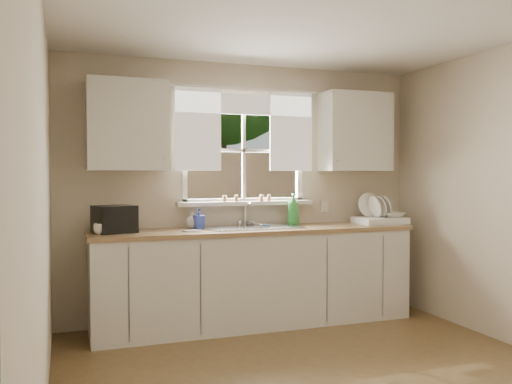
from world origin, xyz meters
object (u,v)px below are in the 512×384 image
object	(u,v)px
dish_rack	(379,217)
cup	(101,229)
soap_bottle_a	(293,209)

from	to	relation	value
dish_rack	cup	xyz separation A→B (m)	(-2.75, -0.08, -0.02)
dish_rack	soap_bottle_a	size ratio (longest dim) A/B	1.52
dish_rack	soap_bottle_a	xyz separation A→B (m)	(-0.89, 0.15, 0.10)
cup	dish_rack	bearing A→B (deg)	7.81
dish_rack	cup	world-z (taller)	dish_rack
cup	soap_bottle_a	bearing A→B (deg)	13.33
soap_bottle_a	cup	world-z (taller)	soap_bottle_a
soap_bottle_a	cup	size ratio (longest dim) A/B	2.61
soap_bottle_a	cup	distance (m)	1.88
soap_bottle_a	cup	bearing A→B (deg)	-179.55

